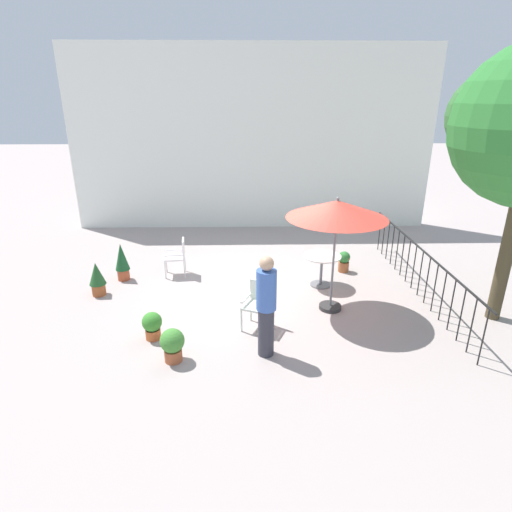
{
  "coord_description": "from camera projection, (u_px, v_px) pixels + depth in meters",
  "views": [
    {
      "loc": [
        -0.2,
        -8.1,
        3.97
      ],
      "look_at": [
        0.0,
        0.35,
        0.72
      ],
      "focal_mm": 29.26,
      "sensor_mm": 36.0,
      "label": 1
    }
  ],
  "objects": [
    {
      "name": "potted_plant_3",
      "position": [
        122.0,
        261.0,
        9.48
      ],
      "size": [
        0.32,
        0.32,
        0.88
      ],
      "color": "#AD4D2F",
      "rests_on": "ground"
    },
    {
      "name": "potted_plant_2",
      "position": [
        152.0,
        325.0,
        7.21
      ],
      "size": [
        0.34,
        0.34,
        0.5
      ],
      "color": "#BD5D30",
      "rests_on": "ground"
    },
    {
      "name": "standing_person",
      "position": [
        266.0,
        306.0,
        6.55
      ],
      "size": [
        0.42,
        0.42,
        1.72
      ],
      "color": "#33333D",
      "rests_on": "ground"
    },
    {
      "name": "ground_plane",
      "position": [
        256.0,
        293.0,
        8.98
      ],
      "size": [
        60.0,
        60.0,
        0.0
      ],
      "primitive_type": "plane",
      "color": "#A79994"
    },
    {
      "name": "cafe_table_0",
      "position": [
        322.0,
        264.0,
        9.17
      ],
      "size": [
        0.83,
        0.83,
        0.72
      ],
      "color": "silver",
      "rests_on": "ground"
    },
    {
      "name": "potted_plant_0",
      "position": [
        97.0,
        278.0,
        8.76
      ],
      "size": [
        0.34,
        0.34,
        0.74
      ],
      "color": "#A0512A",
      "rests_on": "ground"
    },
    {
      "name": "villa_facade",
      "position": [
        252.0,
        140.0,
        12.69
      ],
      "size": [
        11.03,
        0.3,
        5.42
      ],
      "primitive_type": "cube",
      "color": "white",
      "rests_on": "ground"
    },
    {
      "name": "patio_chair_1",
      "position": [
        258.0,
        301.0,
        7.51
      ],
      "size": [
        0.59,
        0.6,
        0.86
      ],
      "color": "silver",
      "rests_on": "ground"
    },
    {
      "name": "potted_plant_1",
      "position": [
        344.0,
        261.0,
        10.0
      ],
      "size": [
        0.29,
        0.29,
        0.51
      ],
      "color": "#A05832",
      "rests_on": "ground"
    },
    {
      "name": "patio_chair_0",
      "position": [
        178.0,
        255.0,
        9.73
      ],
      "size": [
        0.52,
        0.48,
        0.88
      ],
      "color": "white",
      "rests_on": "ground"
    },
    {
      "name": "terrace_railing",
      "position": [
        418.0,
        262.0,
        8.82
      ],
      "size": [
        0.03,
        5.66,
        1.01
      ],
      "color": "black",
      "rests_on": "ground"
    },
    {
      "name": "potted_plant_4",
      "position": [
        172.0,
        344.0,
        6.58
      ],
      "size": [
        0.39,
        0.39,
        0.56
      ],
      "color": "#A85633",
      "rests_on": "ground"
    },
    {
      "name": "patio_umbrella_0",
      "position": [
        337.0,
        211.0,
        7.6
      ],
      "size": [
        1.88,
        1.88,
        2.27
      ],
      "color": "#2D2D2D",
      "rests_on": "ground"
    }
  ]
}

